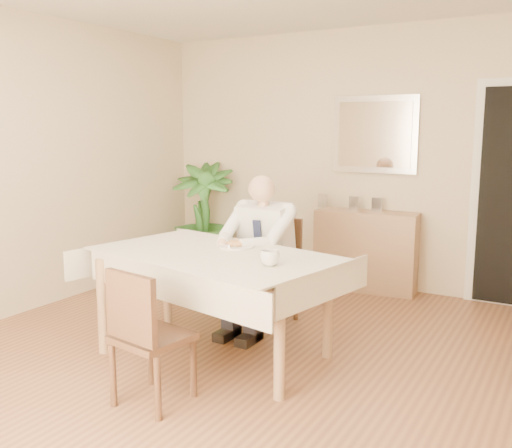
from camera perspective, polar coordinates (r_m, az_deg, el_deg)
The scene contains 16 objects.
room at distance 3.66m, azimuth -2.75°, elevation 4.61°, with size 5.00×5.02×2.60m.
mirror at distance 5.83m, azimuth 11.78°, elevation 8.75°, with size 0.86×0.04×0.76m.
dining_table at distance 4.02m, azimuth -4.28°, elevation -4.07°, with size 1.91×1.35×0.75m.
chair_far at distance 4.80m, azimuth 1.67°, elevation -4.03°, with size 0.46×0.46×0.87m.
chair_near at distance 3.40m, azimuth -11.13°, elevation -10.47°, with size 0.45×0.45×0.83m.
seated_man at distance 4.51m, azimuth -0.04°, elevation -2.24°, with size 0.48×0.72×1.24m.
plate at distance 4.17m, azimuth -1.96°, elevation -2.24°, with size 0.26×0.26×0.02m, color white.
food at distance 4.17m, azimuth -1.97°, elevation -1.95°, with size 0.14×0.14×0.06m, color brown.
knife at distance 4.10m, azimuth -1.93°, elevation -2.22°, with size 0.01×0.01×0.13m, color silver.
fork at distance 4.14m, azimuth -2.87°, elevation -2.10°, with size 0.01×0.01×0.13m, color silver.
coffee_mug at distance 3.62m, azimuth 1.41°, elevation -3.42°, with size 0.13×0.13×0.10m, color white.
sideboard at distance 5.82m, azimuth 10.93°, elevation -2.64°, with size 1.00×0.34×0.80m, color #926F48.
photo_frame_left at distance 5.95m, azimuth 6.68°, elevation 2.33°, with size 0.10×0.02×0.14m, color silver.
photo_frame_center at distance 5.79m, azimuth 9.78°, elevation 2.05°, with size 0.10×0.02×0.14m, color silver.
photo_frame_right at distance 5.73m, azimuth 11.99°, elevation 1.90°, with size 0.10×0.02×0.14m, color silver.
potted_palm at distance 6.47m, azimuth -5.31°, elevation 0.66°, with size 0.69×0.69×1.23m, color #275A1F.
Camera 1 is at (1.97, -3.07, 1.62)m, focal length 40.00 mm.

